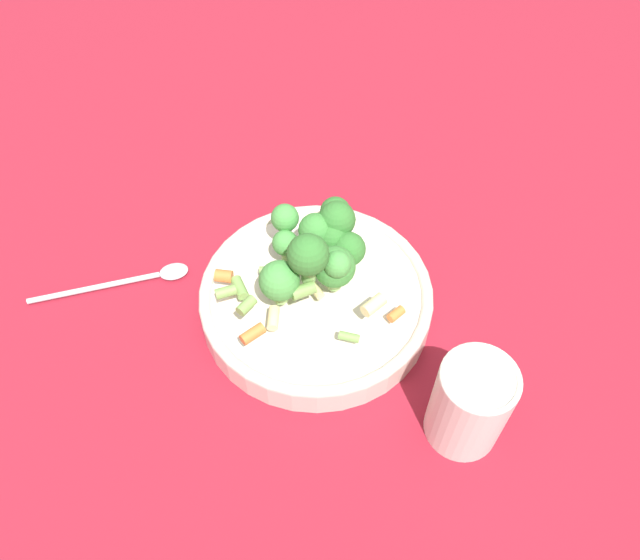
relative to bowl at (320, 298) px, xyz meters
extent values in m
plane|color=maroon|center=(0.00, 0.00, -0.02)|extent=(3.00, 3.00, 0.00)
cylinder|color=beige|center=(0.00, 0.00, -0.01)|extent=(0.27, 0.27, 0.04)
torus|color=beige|center=(0.00, 0.00, 0.01)|extent=(0.27, 0.27, 0.01)
cylinder|color=#8CB766|center=(0.04, 0.03, 0.03)|extent=(0.01, 0.01, 0.02)
sphere|color=#33722D|center=(0.04, 0.03, 0.05)|extent=(0.04, 0.04, 0.04)
cylinder|color=#8CB766|center=(-0.04, -0.02, 0.04)|extent=(0.02, 0.02, 0.02)
sphere|color=#479342|center=(-0.04, -0.02, 0.06)|extent=(0.05, 0.05, 0.05)
cylinder|color=#8CB766|center=(-0.04, -0.01, 0.03)|extent=(0.01, 0.01, 0.02)
sphere|color=#33722D|center=(-0.04, -0.01, 0.05)|extent=(0.03, 0.03, 0.03)
cylinder|color=#8CB766|center=(-0.01, -0.01, 0.07)|extent=(0.02, 0.02, 0.02)
sphere|color=#33722D|center=(-0.01, -0.01, 0.10)|extent=(0.05, 0.05, 0.05)
cylinder|color=#8CB766|center=(-0.04, 0.04, 0.03)|extent=(0.01, 0.01, 0.02)
sphere|color=#479342|center=(-0.04, 0.04, 0.05)|extent=(0.03, 0.03, 0.03)
cylinder|color=#8CB766|center=(-0.04, 0.07, 0.05)|extent=(0.01, 0.01, 0.01)
sphere|color=#479342|center=(-0.04, 0.07, 0.06)|extent=(0.03, 0.03, 0.03)
cylinder|color=#8CB766|center=(0.02, 0.08, 0.04)|extent=(0.01, 0.01, 0.02)
sphere|color=#33722D|center=(0.02, 0.08, 0.06)|extent=(0.04, 0.04, 0.04)
cylinder|color=#8CB766|center=(0.02, -0.01, 0.06)|extent=(0.01, 0.01, 0.02)
sphere|color=#479342|center=(0.02, -0.01, 0.08)|extent=(0.03, 0.03, 0.03)
cylinder|color=#8CB766|center=(0.02, 0.04, 0.03)|extent=(0.01, 0.01, 0.02)
sphere|color=#33722D|center=(0.02, 0.04, 0.06)|extent=(0.04, 0.04, 0.04)
cylinder|color=#8CB766|center=(-0.03, -0.01, 0.04)|extent=(0.01, 0.01, 0.01)
sphere|color=#479342|center=(-0.03, -0.01, 0.06)|extent=(0.03, 0.03, 0.03)
cylinder|color=#8CB766|center=(0.00, 0.05, 0.04)|extent=(0.01, 0.01, 0.02)
sphere|color=#3D8438|center=(0.00, 0.05, 0.06)|extent=(0.04, 0.04, 0.04)
cylinder|color=#8CB766|center=(0.02, 0.06, 0.04)|extent=(0.02, 0.02, 0.02)
sphere|color=#33722D|center=(0.02, 0.06, 0.07)|extent=(0.04, 0.04, 0.04)
cylinder|color=#8CB766|center=(0.02, 0.00, 0.03)|extent=(0.02, 0.02, 0.02)
sphere|color=#3D8438|center=(0.02, 0.00, 0.06)|extent=(0.05, 0.05, 0.05)
cylinder|color=beige|center=(0.00, -0.01, 0.03)|extent=(0.02, 0.02, 0.01)
cylinder|color=beige|center=(0.06, -0.04, 0.04)|extent=(0.03, 0.03, 0.01)
cylinder|color=orange|center=(-0.07, -0.08, 0.05)|extent=(0.03, 0.03, 0.01)
cylinder|color=#729E4C|center=(-0.01, -0.03, 0.06)|extent=(0.03, 0.02, 0.01)
cylinder|color=#729E4C|center=(-0.07, -0.05, 0.06)|extent=(0.02, 0.02, 0.01)
cylinder|color=#729E4C|center=(-0.05, 0.02, 0.03)|extent=(0.02, 0.01, 0.01)
cylinder|color=orange|center=(0.09, -0.04, 0.03)|extent=(0.02, 0.02, 0.01)
cylinder|color=#729E4C|center=(-0.09, -0.01, 0.03)|extent=(0.02, 0.03, 0.01)
cylinder|color=#729E4C|center=(-0.10, -0.02, 0.05)|extent=(0.03, 0.02, 0.01)
cylinder|color=orange|center=(-0.11, 0.01, 0.03)|extent=(0.02, 0.02, 0.01)
cylinder|color=orange|center=(-0.04, 0.00, 0.05)|extent=(0.02, 0.03, 0.01)
cylinder|color=beige|center=(-0.05, -0.05, 0.03)|extent=(0.01, 0.03, 0.01)
cylinder|color=#729E4C|center=(-0.04, -0.02, 0.05)|extent=(0.02, 0.02, 0.01)
cylinder|color=#729E4C|center=(0.04, -0.07, 0.03)|extent=(0.02, 0.02, 0.01)
cylinder|color=silver|center=(0.15, -0.15, 0.03)|extent=(0.08, 0.08, 0.11)
torus|color=silver|center=(0.15, -0.15, 0.09)|extent=(0.08, 0.08, 0.01)
cylinder|color=silver|center=(-0.27, 0.03, -0.02)|extent=(0.16, 0.05, 0.01)
ellipsoid|color=silver|center=(-0.18, 0.06, -0.02)|extent=(0.04, 0.03, 0.01)
camera|label=1|loc=(0.00, -0.43, 0.60)|focal=35.00mm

